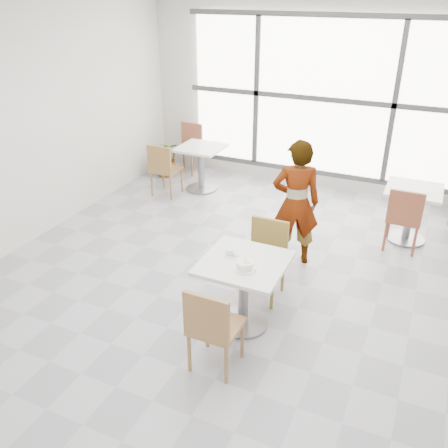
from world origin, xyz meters
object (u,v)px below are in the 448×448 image
at_px(chair_far, 266,253).
at_px(bg_chair_left_far, 189,145).
at_px(main_table, 244,281).
at_px(bg_table_left, 201,162).
at_px(coffee_cup, 230,252).
at_px(bg_chair_right_near, 404,216).
at_px(chair_near, 212,325).
at_px(person, 296,203).
at_px(plant_left, 166,158).
at_px(bg_chair_left_near, 163,167).
at_px(oatmeal_bowl, 245,265).
at_px(bg_table_right, 411,207).

bearing_deg(chair_far, bg_chair_left_far, 130.06).
bearing_deg(bg_chair_left_far, chair_far, -49.94).
distance_m(main_table, bg_table_left, 3.63).
bearing_deg(bg_chair_left_far, coffee_cup, -56.51).
distance_m(main_table, bg_chair_right_near, 2.59).
height_order(chair_near, person, person).
relative_size(chair_far, bg_chair_left_far, 1.00).
xyz_separation_m(person, bg_chair_right_near, (1.20, 0.83, -0.29)).
bearing_deg(bg_table_left, plant_left, 159.47).
bearing_deg(bg_chair_left_near, bg_chair_left_far, -81.66).
height_order(bg_table_left, plant_left, bg_table_left).
distance_m(oatmeal_bowl, plant_left, 4.58).
bearing_deg(bg_chair_right_near, bg_table_left, -13.16).
distance_m(main_table, bg_table_right, 2.92).
distance_m(main_table, bg_chair_left_far, 4.57).
bearing_deg(bg_chair_right_near, oatmeal_bowl, 62.96).
bearing_deg(main_table, plant_left, 130.79).
relative_size(bg_chair_right_near, plant_left, 1.33).
height_order(coffee_cup, bg_chair_right_near, bg_chair_right_near).
xyz_separation_m(bg_table_left, bg_table_right, (3.34, -0.42, 0.00)).
bearing_deg(main_table, chair_far, 90.04).
bearing_deg(chair_near, coffee_cup, -77.14).
relative_size(chair_near, bg_chair_right_near, 1.00).
relative_size(chair_far, bg_chair_left_near, 1.00).
height_order(coffee_cup, bg_table_right, coffee_cup).
height_order(oatmeal_bowl, plant_left, oatmeal_bowl).
distance_m(bg_chair_left_near, bg_chair_right_near, 3.73).
xyz_separation_m(oatmeal_bowl, bg_chair_left_far, (-2.68, 3.87, -0.29)).
distance_m(oatmeal_bowl, person, 1.55).
height_order(bg_table_left, bg_chair_left_near, bg_chair_left_near).
distance_m(chair_far, bg_chair_right_near, 2.06).
relative_size(chair_far, bg_table_left, 1.16).
bearing_deg(main_table, bg_table_left, 123.67).
height_order(person, bg_chair_left_near, person).
bearing_deg(coffee_cup, bg_table_left, 121.74).
relative_size(oatmeal_bowl, bg_chair_left_far, 0.24).
bearing_deg(person, bg_table_left, -60.21).
relative_size(oatmeal_bowl, person, 0.13).
relative_size(bg_table_left, plant_left, 1.15).
xyz_separation_m(chair_near, chair_far, (0.00, 1.34, 0.00)).
relative_size(main_table, plant_left, 1.22).
height_order(bg_chair_left_near, plant_left, bg_chair_left_near).
bearing_deg(plant_left, main_table, -49.21).
xyz_separation_m(main_table, coffee_cup, (-0.18, 0.05, 0.26)).
xyz_separation_m(oatmeal_bowl, bg_chair_left_near, (-2.50, 2.66, -0.29)).
xyz_separation_m(chair_near, bg_chair_left_far, (-2.62, 4.46, 0.00)).
bearing_deg(chair_far, bg_chair_left_near, 142.08).
distance_m(person, bg_chair_left_far, 3.57).
bearing_deg(bg_table_right, coffee_cup, -120.55).
relative_size(main_table, bg_chair_right_near, 0.92).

